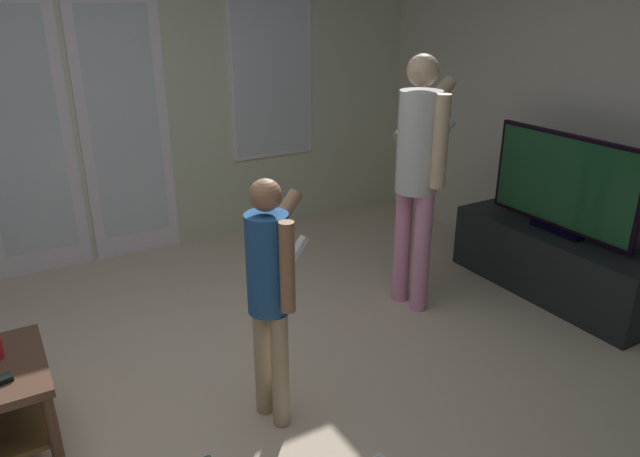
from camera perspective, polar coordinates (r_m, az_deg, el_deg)
ground_plane at (r=3.00m, az=-11.98°, el=-19.64°), size 6.00×4.89×0.02m
wall_back_with_doors at (r=4.69m, az=-22.61°, el=12.28°), size 6.00×0.09×2.71m
wall_right_plain at (r=4.24m, az=28.34°, el=10.85°), size 0.06×4.89×2.68m
tv_stand at (r=4.36m, az=21.56°, el=-3.16°), size 0.42×1.46×0.46m
flat_screen_tv at (r=4.17m, az=22.57°, el=4.02°), size 0.08×1.10×0.67m
person_adult at (r=3.72m, az=9.57°, el=6.32°), size 0.63×0.50×1.64m
person_child at (r=2.68m, az=-4.86°, el=-5.30°), size 0.42×0.40×1.23m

